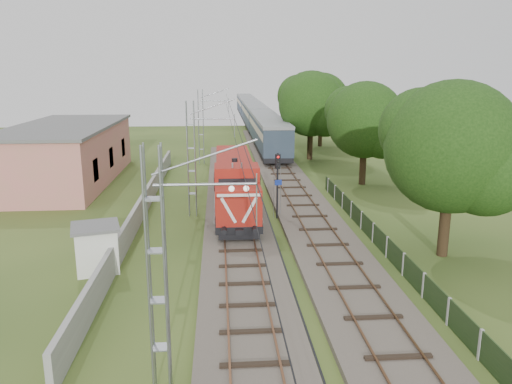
{
  "coord_description": "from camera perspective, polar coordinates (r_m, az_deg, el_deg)",
  "views": [
    {
      "loc": [
        -1.07,
        -22.15,
        10.03
      ],
      "look_at": [
        1.29,
        9.63,
        2.2
      ],
      "focal_mm": 35.0,
      "sensor_mm": 36.0,
      "label": 1
    }
  ],
  "objects": [
    {
      "name": "tree_d",
      "position": [
        67.48,
        7.54,
        10.32
      ],
      "size": [
        7.49,
        7.13,
        9.71
      ],
      "color": "#3C2C18",
      "rests_on": "ground"
    },
    {
      "name": "fence",
      "position": [
        28.35,
        14.76,
        -6.1
      ],
      "size": [
        0.12,
        32.0,
        1.2
      ],
      "color": "black",
      "rests_on": "ground"
    },
    {
      "name": "ground",
      "position": [
        24.34,
        -1.38,
        -10.54
      ],
      "size": [
        140.0,
        140.0,
        0.0
      ],
      "primitive_type": "plane",
      "color": "#30471A",
      "rests_on": "ground"
    },
    {
      "name": "tree_c",
      "position": [
        57.14,
        6.4,
        9.9
      ],
      "size": [
        7.7,
        7.33,
        9.98
      ],
      "color": "#3C2C18",
      "rests_on": "ground"
    },
    {
      "name": "signal_post",
      "position": [
        33.89,
        2.49,
        2.06
      ],
      "size": [
        0.5,
        0.39,
        4.57
      ],
      "color": "black",
      "rests_on": "ground"
    },
    {
      "name": "track_main",
      "position": [
        30.79,
        -2.04,
        -4.86
      ],
      "size": [
        4.2,
        70.0,
        0.45
      ],
      "color": "#6B6054",
      "rests_on": "ground"
    },
    {
      "name": "tree_a",
      "position": [
        28.37,
        21.64,
        4.63
      ],
      "size": [
        7.4,
        7.05,
        9.59
      ],
      "color": "#3C2C18",
      "rests_on": "ground"
    },
    {
      "name": "relay_hut",
      "position": [
        26.82,
        -17.75,
        -6.07
      ],
      "size": [
        2.85,
        2.85,
        2.41
      ],
      "color": "silver",
      "rests_on": "ground"
    },
    {
      "name": "tree_b",
      "position": [
        45.04,
        12.48,
        7.95
      ],
      "size": [
        7.03,
        6.7,
        9.11
      ],
      "color": "#3C2C18",
      "rests_on": "ground"
    },
    {
      "name": "locomotive",
      "position": [
        36.13,
        -2.45,
        1.14
      ],
      "size": [
        2.79,
        15.93,
        4.04
      ],
      "color": "black",
      "rests_on": "ground"
    },
    {
      "name": "track_side",
      "position": [
        43.71,
        3.84,
        0.75
      ],
      "size": [
        4.2,
        80.0,
        0.45
      ],
      "color": "#6B6054",
      "rests_on": "ground"
    },
    {
      "name": "station_building",
      "position": [
        48.77,
        -20.85,
        4.18
      ],
      "size": [
        8.4,
        20.4,
        5.22
      ],
      "color": "#D17070",
      "rests_on": "ground"
    },
    {
      "name": "boundary_wall",
      "position": [
        35.8,
        -12.83,
        -1.57
      ],
      "size": [
        0.25,
        40.0,
        1.5
      ],
      "primitive_type": "cube",
      "color": "#9E9E99",
      "rests_on": "ground"
    },
    {
      "name": "catenary",
      "position": [
        34.72,
        -7.3,
        3.77
      ],
      "size": [
        3.31,
        70.0,
        8.0
      ],
      "color": "gray",
      "rests_on": "ground"
    },
    {
      "name": "coach_rake",
      "position": [
        86.72,
        -0.23,
        8.93
      ],
      "size": [
        3.24,
        72.28,
        3.75
      ],
      "color": "black",
      "rests_on": "ground"
    }
  ]
}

